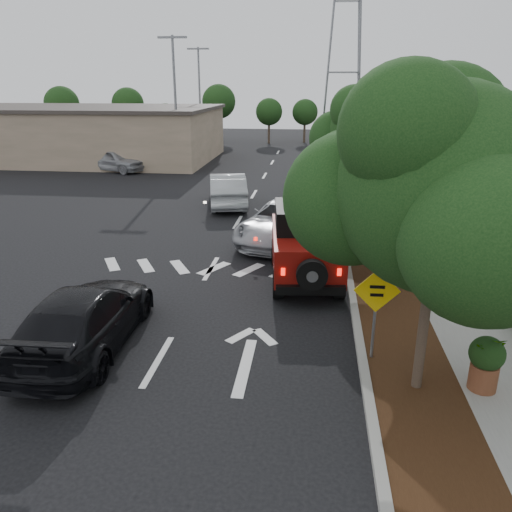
% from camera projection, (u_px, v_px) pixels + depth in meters
% --- Properties ---
extents(ground, '(120.00, 120.00, 0.00)m').
position_uv_depth(ground, '(158.00, 361.00, 11.30)').
color(ground, black).
rests_on(ground, ground).
extents(curb, '(0.20, 70.00, 0.15)m').
position_uv_depth(curb, '(341.00, 224.00, 22.02)').
color(curb, '#9E9B93').
rests_on(curb, ground).
extents(planting_strip, '(1.80, 70.00, 0.12)m').
position_uv_depth(planting_strip, '(364.00, 225.00, 21.92)').
color(planting_strip, black).
rests_on(planting_strip, ground).
extents(sidewalk, '(2.00, 70.00, 0.12)m').
position_uv_depth(sidewalk, '(408.00, 226.00, 21.71)').
color(sidewalk, gray).
rests_on(sidewalk, ground).
extents(hedge, '(0.80, 70.00, 0.80)m').
position_uv_depth(hedge, '(442.00, 219.00, 21.44)').
color(hedge, black).
rests_on(hedge, ground).
extents(commercial_building, '(22.00, 12.00, 4.00)m').
position_uv_depth(commercial_building, '(77.00, 134.00, 40.55)').
color(commercial_building, gray).
rests_on(commercial_building, ground).
extents(transmission_tower, '(7.00, 4.00, 28.00)m').
position_uv_depth(transmission_tower, '(340.00, 139.00, 55.66)').
color(transmission_tower, slate).
rests_on(transmission_tower, ground).
extents(street_tree_near, '(3.80, 3.80, 5.92)m').
position_uv_depth(street_tree_near, '(415.00, 391.00, 10.22)').
color(street_tree_near, black).
rests_on(street_tree_near, ground).
extents(street_tree_mid, '(3.20, 3.20, 5.32)m').
position_uv_depth(street_tree_mid, '(377.00, 270.00, 16.78)').
color(street_tree_mid, black).
rests_on(street_tree_mid, ground).
extents(street_tree_far, '(3.40, 3.40, 5.62)m').
position_uv_depth(street_tree_far, '(362.00, 220.00, 22.88)').
color(street_tree_far, black).
rests_on(street_tree_far, ground).
extents(light_pole_a, '(2.00, 0.22, 9.00)m').
position_uv_depth(light_pole_a, '(179.00, 169.00, 36.41)').
color(light_pole_a, slate).
rests_on(light_pole_a, ground).
extents(light_pole_b, '(2.00, 0.22, 9.00)m').
position_uv_depth(light_pole_b, '(202.00, 148.00, 47.77)').
color(light_pole_b, slate).
rests_on(light_pole_b, ground).
extents(red_jeep, '(2.43, 4.73, 2.35)m').
position_uv_depth(red_jeep, '(305.00, 242.00, 15.79)').
color(red_jeep, black).
rests_on(red_jeep, ground).
extents(silver_suv_ahead, '(3.92, 6.10, 1.56)m').
position_uv_depth(silver_suv_ahead, '(284.00, 222.00, 19.64)').
color(silver_suv_ahead, '#A2A4AA').
rests_on(silver_suv_ahead, ground).
extents(black_suv_oncoming, '(2.24, 5.22, 1.50)m').
position_uv_depth(black_suv_oncoming, '(85.00, 318.00, 11.71)').
color(black_suv_oncoming, black).
rests_on(black_suv_oncoming, ground).
extents(silver_sedan_oncoming, '(2.77, 5.28, 1.65)m').
position_uv_depth(silver_sedan_oncoming, '(228.00, 190.00, 25.34)').
color(silver_sedan_oncoming, '#AEB2B6').
rests_on(silver_sedan_oncoming, ground).
extents(parked_suv, '(5.06, 3.55, 1.60)m').
position_uv_depth(parked_suv, '(115.00, 160.00, 35.21)').
color(parked_suv, '#9A9CA1').
rests_on(parked_suv, ground).
extents(speed_hump_sign, '(1.01, 0.09, 2.14)m').
position_uv_depth(speed_hump_sign, '(376.00, 302.00, 10.79)').
color(speed_hump_sign, slate).
rests_on(speed_hump_sign, ground).
extents(terracotta_planter, '(0.69, 0.69, 1.21)m').
position_uv_depth(terracotta_planter, '(486.00, 358.00, 9.86)').
color(terracotta_planter, brown).
rests_on(terracotta_planter, ground).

